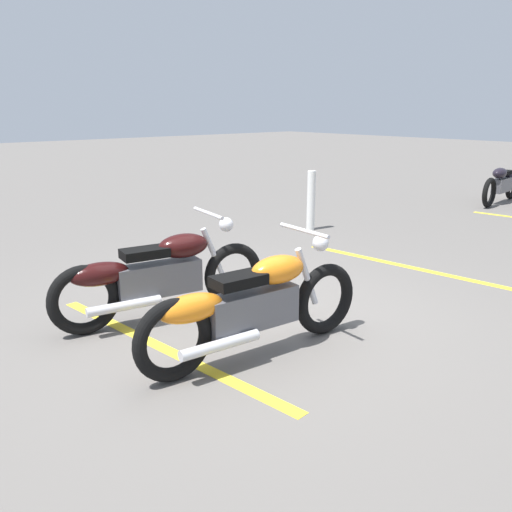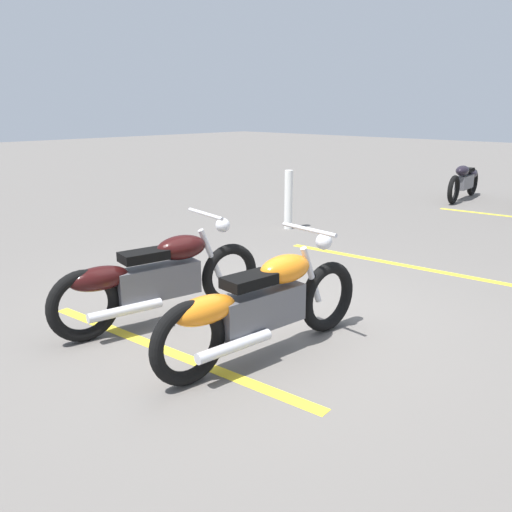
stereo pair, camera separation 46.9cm
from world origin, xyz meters
name	(u,v)px [view 1 (the left image)]	position (x,y,z in m)	size (l,w,h in m)	color
ground_plane	(257,318)	(0.00, 0.00, 0.00)	(60.00, 60.00, 0.00)	#66605B
motorcycle_bright_foreground	(251,305)	(-0.60, -0.61, 0.46)	(2.23, 0.62, 1.04)	black
motorcycle_dark_foreground	(158,275)	(-0.75, 0.62, 0.46)	(2.21, 0.68, 1.04)	black
motorcycle_row_right	(503,183)	(8.50, 1.53, 0.43)	(2.09, 0.41, 0.79)	black
bollard_post	(311,201)	(3.36, 2.44, 0.51)	(0.14, 0.14, 1.01)	white
parking_stripe_near	(161,347)	(-1.09, 0.04, 0.00)	(3.20, 0.12, 0.01)	yellow
parking_stripe_mid	(410,267)	(2.69, 0.01, 0.00)	(3.20, 0.12, 0.01)	yellow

